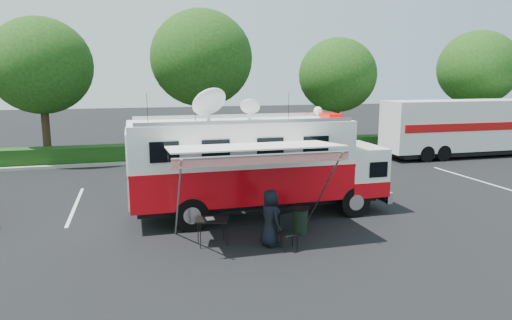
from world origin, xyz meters
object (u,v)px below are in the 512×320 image
at_px(command_truck, 258,164).
at_px(trash_bin, 300,220).
at_px(folding_table, 212,220).
at_px(semi_trailer, 470,127).

distance_m(command_truck, trash_bin, 2.75).
distance_m(folding_table, semi_trailer, 20.95).
height_order(command_truck, folding_table, command_truck).
bearing_deg(semi_trailer, command_truck, -152.34).
relative_size(command_truck, trash_bin, 11.09).
bearing_deg(command_truck, trash_bin, -70.88).
height_order(command_truck, trash_bin, command_truck).
bearing_deg(folding_table, command_truck, 50.13).
relative_size(folding_table, trash_bin, 1.31).
bearing_deg(command_truck, folding_table, -129.87).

